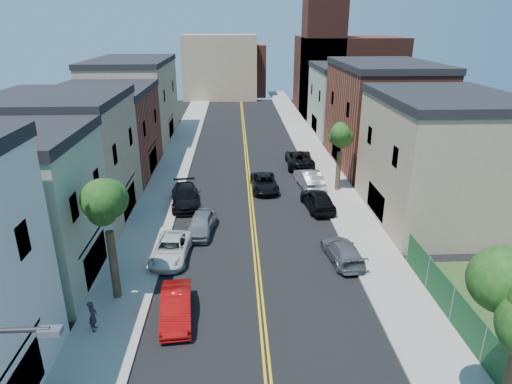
{
  "coord_description": "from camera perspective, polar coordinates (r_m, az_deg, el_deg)",
  "views": [
    {
      "loc": [
        -1.23,
        -7.26,
        14.41
      ],
      "look_at": [
        0.3,
        24.85,
        2.0
      ],
      "focal_mm": 31.21,
      "sensor_mm": 36.0,
      "label": 1
    }
  ],
  "objects": [
    {
      "name": "black_suv_lane",
      "position": [
        40.25,
        1.06,
        1.17
      ],
      "size": [
        2.5,
        5.04,
        1.37
      ],
      "primitive_type": "imported",
      "rotation": [
        0.0,
        0.0,
        0.04
      ],
      "color": "black",
      "rests_on": "ground"
    },
    {
      "name": "silver_car_right",
      "position": [
        41.27,
        6.82,
        1.72
      ],
      "size": [
        2.36,
        5.13,
        1.63
      ],
      "primitive_type": "imported",
      "rotation": [
        0.0,
        0.0,
        3.27
      ],
      "color": "#95969C",
      "rests_on": "ground"
    },
    {
      "name": "backdrop_left",
      "position": [
        89.7,
        -4.66,
        15.66
      ],
      "size": [
        14.0,
        8.0,
        12.0
      ],
      "primitive_type": "cube",
      "color": "#998466",
      "rests_on": "ground"
    },
    {
      "name": "bldg_left_tan_near",
      "position": [
        36.08,
        -23.37,
        3.4
      ],
      "size": [
        9.0,
        10.0,
        9.0
      ],
      "primitive_type": "cube",
      "color": "#998466",
      "rests_on": "ground"
    },
    {
      "name": "white_pickup",
      "position": [
        29.38,
        -10.84,
        -7.21
      ],
      "size": [
        2.49,
        4.91,
        1.33
      ],
      "primitive_type": "imported",
      "rotation": [
        0.0,
        0.0,
        -0.06
      ],
      "color": "silver",
      "rests_on": "ground"
    },
    {
      "name": "bldg_left_brick",
      "position": [
        46.29,
        -18.81,
        6.99
      ],
      "size": [
        9.0,
        12.0,
        8.0
      ],
      "primitive_type": "cube",
      "color": "brown",
      "rests_on": "ground"
    },
    {
      "name": "red_sedan",
      "position": [
        23.88,
        -10.18,
        -14.27
      ],
      "size": [
        1.9,
        4.47,
        1.43
      ],
      "primitive_type": "imported",
      "rotation": [
        0.0,
        0.0,
        0.09
      ],
      "color": "#AD0B0B",
      "rests_on": "ground"
    },
    {
      "name": "sidewalk_right",
      "position": [
        50.23,
        7.88,
        4.32
      ],
      "size": [
        3.2,
        100.0,
        0.15
      ],
      "primitive_type": "cube",
      "color": "gray",
      "rests_on": "ground"
    },
    {
      "name": "church",
      "position": [
        76.71,
        10.92,
        15.38
      ],
      "size": [
        16.2,
        14.2,
        22.6
      ],
      "color": "#4C2319",
      "rests_on": "ground"
    },
    {
      "name": "tree_left_mid",
      "position": [
        23.62,
        -18.9,
        0.57
      ],
      "size": [
        5.2,
        5.2,
        9.29
      ],
      "color": "#3D301E",
      "rests_on": "sidewalk_left"
    },
    {
      "name": "grey_car_left",
      "position": [
        32.32,
        -7.05,
        -4.06
      ],
      "size": [
        2.32,
        4.62,
        1.51
      ],
      "primitive_type": "imported",
      "rotation": [
        0.0,
        0.0,
        -0.13
      ],
      "color": "slate",
      "rests_on": "ground"
    },
    {
      "name": "fence_right",
      "position": [
        23.94,
        25.4,
        -15.01
      ],
      "size": [
        0.04,
        15.0,
        1.9
      ],
      "primitive_type": "cube",
      "color": "#143F1E",
      "rests_on": "sidewalk_right"
    },
    {
      "name": "grey_car_right",
      "position": [
        29.17,
        11.05,
        -7.45
      ],
      "size": [
        2.33,
        4.73,
        1.32
      ],
      "primitive_type": "imported",
      "rotation": [
        0.0,
        0.0,
        3.25
      ],
      "color": "#595B61",
      "rests_on": "ground"
    },
    {
      "name": "bldg_left_palegrn",
      "position": [
        28.41,
        -29.23,
        -2.68
      ],
      "size": [
        9.0,
        8.0,
        8.5
      ],
      "primitive_type": "cube",
      "color": "gray",
      "rests_on": "ground"
    },
    {
      "name": "dark_car_right_far",
      "position": [
        47.31,
        5.58,
        4.31
      ],
      "size": [
        2.88,
        5.95,
        1.63
      ],
      "primitive_type": "imported",
      "rotation": [
        0.0,
        0.0,
        3.11
      ],
      "color": "black",
      "rests_on": "ground"
    },
    {
      "name": "tree_right_far",
      "position": [
        39.34,
        10.9,
        8.02
      ],
      "size": [
        4.4,
        4.4,
        8.03
      ],
      "color": "#3D301E",
      "rests_on": "sidewalk_right"
    },
    {
      "name": "bldg_right_palegrn",
      "position": [
        62.03,
        11.75,
        11.25
      ],
      "size": [
        9.0,
        12.0,
        8.5
      ],
      "primitive_type": "cube",
      "color": "gray",
      "rests_on": "ground"
    },
    {
      "name": "bldg_right_brick",
      "position": [
        48.68,
        15.77,
        9.18
      ],
      "size": [
        9.0,
        14.0,
        10.0
      ],
      "primitive_type": "cube",
      "color": "brown",
      "rests_on": "ground"
    },
    {
      "name": "black_car_left",
      "position": [
        37.32,
        -9.11,
        -0.59
      ],
      "size": [
        2.79,
        5.61,
        1.57
      ],
      "primitive_type": "imported",
      "rotation": [
        0.0,
        0.0,
        0.11
      ],
      "color": "black",
      "rests_on": "ground"
    },
    {
      "name": "sidewalk_left",
      "position": [
        49.84,
        -10.33,
        4.04
      ],
      "size": [
        3.2,
        100.0,
        0.15
      ],
      "primitive_type": "cube",
      "color": "gray",
      "rests_on": "ground"
    },
    {
      "name": "curb_left",
      "position": [
        49.63,
        -8.32,
        4.09
      ],
      "size": [
        0.3,
        100.0,
        0.15
      ],
      "primitive_type": "cube",
      "color": "gray",
      "rests_on": "ground"
    },
    {
      "name": "bldg_left_tan_far",
      "position": [
        59.46,
        -15.38,
        11.02
      ],
      "size": [
        9.0,
        16.0,
        9.5
      ],
      "primitive_type": "cube",
      "color": "#998466",
      "rests_on": "ground"
    },
    {
      "name": "pedestrian_left",
      "position": [
        23.86,
        -20.18,
        -14.69
      ],
      "size": [
        0.45,
        0.63,
        1.62
      ],
      "primitive_type": "imported",
      "rotation": [
        0.0,
        0.0,
        1.68
      ],
      "color": "#25242B",
      "rests_on": "sidewalk_left"
    },
    {
      "name": "bldg_right_tan",
      "position": [
        36.16,
        22.35,
        3.59
      ],
      "size": [
        9.0,
        12.0,
        9.0
      ],
      "primitive_type": "cube",
      "color": "#998466",
      "rests_on": "ground"
    },
    {
      "name": "backdrop_center",
      "position": [
        93.74,
        -2.04,
        15.33
      ],
      "size": [
        10.0,
        8.0,
        10.0
      ],
      "primitive_type": "cube",
      "color": "brown",
      "rests_on": "ground"
    },
    {
      "name": "curb_right",
      "position": [
        49.94,
        5.9,
        4.31
      ],
      "size": [
        0.3,
        100.0,
        0.15
      ],
      "primitive_type": "cube",
      "color": "gray",
      "rests_on": "ground"
    },
    {
      "name": "black_car_right",
      "position": [
        36.46,
        7.92,
        -0.97
      ],
      "size": [
        2.51,
        5.05,
        1.65
      ],
      "primitive_type": "imported",
      "rotation": [
        0.0,
        0.0,
        3.26
      ],
      "color": "black",
      "rests_on": "ground"
    }
  ]
}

